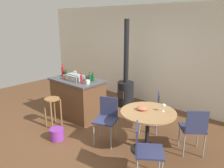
{
  "coord_description": "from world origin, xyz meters",
  "views": [
    {
      "loc": [
        3.33,
        -2.77,
        2.28
      ],
      "look_at": [
        0.38,
        0.58,
        0.99
      ],
      "focal_mm": 35.38,
      "sensor_mm": 36.0,
      "label": 1
    }
  ],
  "objects_px": {
    "wine_glass": "(164,106)",
    "folding_chair_left": "(145,148)",
    "folding_chair_near": "(152,108)",
    "dining_table": "(148,121)",
    "folding_chair_far": "(107,117)",
    "cup_1": "(75,73)",
    "plastic_bucket": "(57,134)",
    "wood_stove": "(126,87)",
    "cup_4": "(88,78)",
    "wooden_stool": "(53,106)",
    "bottle_2": "(81,79)",
    "cup_3": "(88,82)",
    "kitchen_island": "(78,98)",
    "folding_chair_right": "(194,127)",
    "cup_0": "(74,75)",
    "bottle_1": "(93,77)",
    "bottle_4": "(63,71)",
    "bottle_0": "(90,78)",
    "bottle_3": "(66,74)",
    "toolbox": "(75,77)",
    "serving_bowl": "(142,108)",
    "cup_2": "(65,77)"
  },
  "relations": [
    {
      "from": "bottle_3",
      "to": "wine_glass",
      "type": "height_order",
      "value": "bottle_3"
    },
    {
      "from": "toolbox",
      "to": "cup_3",
      "type": "height_order",
      "value": "toolbox"
    },
    {
      "from": "bottle_0",
      "to": "bottle_1",
      "type": "xyz_separation_m",
      "value": [
        -0.04,
        0.14,
        -0.02
      ]
    },
    {
      "from": "bottle_4",
      "to": "wine_glass",
      "type": "relative_size",
      "value": 2.21
    },
    {
      "from": "wine_glass",
      "to": "folding_chair_left",
      "type": "bearing_deg",
      "value": -77.79
    },
    {
      "from": "folding_chair_near",
      "to": "folding_chair_far",
      "type": "bearing_deg",
      "value": -114.89
    },
    {
      "from": "folding_chair_left",
      "to": "bottle_4",
      "type": "distance_m",
      "value": 3.16
    },
    {
      "from": "folding_chair_far",
      "to": "folding_chair_right",
      "type": "xyz_separation_m",
      "value": [
        1.42,
        0.67,
        -0.01
      ]
    },
    {
      "from": "folding_chair_near",
      "to": "plastic_bucket",
      "type": "height_order",
      "value": "folding_chair_near"
    },
    {
      "from": "cup_0",
      "to": "cup_4",
      "type": "distance_m",
      "value": 0.47
    },
    {
      "from": "folding_chair_far",
      "to": "cup_0",
      "type": "bearing_deg",
      "value": 161.46
    },
    {
      "from": "wooden_stool",
      "to": "toolbox",
      "type": "xyz_separation_m",
      "value": [
        0.01,
        0.66,
        0.52
      ]
    },
    {
      "from": "folding_chair_near",
      "to": "cup_0",
      "type": "relative_size",
      "value": 7.91
    },
    {
      "from": "toolbox",
      "to": "plastic_bucket",
      "type": "relative_size",
      "value": 1.46
    },
    {
      "from": "wood_stove",
      "to": "cup_4",
      "type": "xyz_separation_m",
      "value": [
        -0.26,
        -1.14,
        0.43
      ]
    },
    {
      "from": "folding_chair_near",
      "to": "bottle_3",
      "type": "relative_size",
      "value": 4.26
    },
    {
      "from": "cup_3",
      "to": "wooden_stool",
      "type": "bearing_deg",
      "value": -126.94
    },
    {
      "from": "folding_chair_right",
      "to": "cup_3",
      "type": "xyz_separation_m",
      "value": [
        -2.28,
        -0.34,
        0.46
      ]
    },
    {
      "from": "bottle_4",
      "to": "cup_3",
      "type": "distance_m",
      "value": 0.99
    },
    {
      "from": "bottle_0",
      "to": "bottle_3",
      "type": "bearing_deg",
      "value": -175.7
    },
    {
      "from": "bottle_4",
      "to": "cup_4",
      "type": "xyz_separation_m",
      "value": [
        0.71,
        0.18,
        -0.07
      ]
    },
    {
      "from": "wooden_stool",
      "to": "folding_chair_near",
      "type": "distance_m",
      "value": 2.16
    },
    {
      "from": "folding_chair_near",
      "to": "toolbox",
      "type": "distance_m",
      "value": 1.92
    },
    {
      "from": "wooden_stool",
      "to": "plastic_bucket",
      "type": "xyz_separation_m",
      "value": [
        0.55,
        -0.3,
        -0.36
      ]
    },
    {
      "from": "folding_chair_near",
      "to": "serving_bowl",
      "type": "height_order",
      "value": "folding_chair_near"
    },
    {
      "from": "cup_4",
      "to": "bottle_2",
      "type": "bearing_deg",
      "value": -67.39
    },
    {
      "from": "kitchen_island",
      "to": "wine_glass",
      "type": "xyz_separation_m",
      "value": [
        2.32,
        -0.02,
        0.4
      ]
    },
    {
      "from": "folding_chair_near",
      "to": "dining_table",
      "type": "bearing_deg",
      "value": -64.54
    },
    {
      "from": "cup_1",
      "to": "wooden_stool",
      "type": "bearing_deg",
      "value": -68.24
    },
    {
      "from": "folding_chair_near",
      "to": "cup_1",
      "type": "height_order",
      "value": "cup_1"
    },
    {
      "from": "dining_table",
      "to": "wooden_stool",
      "type": "bearing_deg",
      "value": -165.62
    },
    {
      "from": "cup_1",
      "to": "cup_2",
      "type": "relative_size",
      "value": 1.07
    },
    {
      "from": "folding_chair_left",
      "to": "wooden_stool",
      "type": "bearing_deg",
      "value": 176.95
    },
    {
      "from": "folding_chair_right",
      "to": "bottle_2",
      "type": "xyz_separation_m",
      "value": [
        -2.44,
        -0.39,
        0.51
      ]
    },
    {
      "from": "folding_chair_left",
      "to": "folding_chair_near",
      "type": "bearing_deg",
      "value": 117.41
    },
    {
      "from": "kitchen_island",
      "to": "folding_chair_near",
      "type": "height_order",
      "value": "kitchen_island"
    },
    {
      "from": "wood_stove",
      "to": "dining_table",
      "type": "bearing_deg",
      "value": -42.03
    },
    {
      "from": "bottle_4",
      "to": "plastic_bucket",
      "type": "bearing_deg",
      "value": -43.45
    },
    {
      "from": "cup_1",
      "to": "plastic_bucket",
      "type": "bearing_deg",
      "value": -53.69
    },
    {
      "from": "bottle_1",
      "to": "bottle_2",
      "type": "height_order",
      "value": "bottle_2"
    },
    {
      "from": "bottle_4",
      "to": "toolbox",
      "type": "bearing_deg",
      "value": -5.64
    },
    {
      "from": "folding_chair_left",
      "to": "toolbox",
      "type": "distance_m",
      "value": 2.64
    },
    {
      "from": "wood_stove",
      "to": "cup_4",
      "type": "height_order",
      "value": "wood_stove"
    },
    {
      "from": "folding_chair_far",
      "to": "plastic_bucket",
      "type": "xyz_separation_m",
      "value": [
        -0.79,
        -0.6,
        -0.41
      ]
    },
    {
      "from": "wooden_stool",
      "to": "bottle_2",
      "type": "bearing_deg",
      "value": 61.05
    },
    {
      "from": "folding_chair_far",
      "to": "plastic_bucket",
      "type": "bearing_deg",
      "value": -142.66
    },
    {
      "from": "cup_1",
      "to": "cup_3",
      "type": "distance_m",
      "value": 0.94
    },
    {
      "from": "wooden_stool",
      "to": "cup_3",
      "type": "xyz_separation_m",
      "value": [
        0.48,
        0.63,
        0.5
      ]
    },
    {
      "from": "folding_chair_far",
      "to": "folding_chair_left",
      "type": "bearing_deg",
      "value": -20.78
    },
    {
      "from": "folding_chair_right",
      "to": "bottle_0",
      "type": "height_order",
      "value": "bottle_0"
    }
  ]
}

